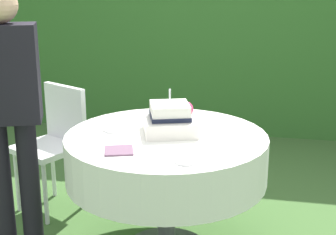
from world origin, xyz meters
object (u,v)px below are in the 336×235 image
at_px(wedding_cake, 171,119).
at_px(serving_plate_left, 186,161).
at_px(serving_plate_far, 230,129).
at_px(napkin_stack, 119,151).
at_px(garden_chair, 56,136).
at_px(standing_person, 9,108).
at_px(serving_plate_near, 115,129).
at_px(cake_table, 166,157).

bearing_deg(wedding_cake, serving_plate_left, -69.94).
distance_m(serving_plate_far, napkin_stack, 0.73).
bearing_deg(serving_plate_far, garden_chair, 166.58).
relative_size(napkin_stack, standing_person, 0.09).
height_order(serving_plate_near, garden_chair, garden_chair).
height_order(wedding_cake, napkin_stack, wedding_cake).
relative_size(serving_plate_left, garden_chair, 0.13).
relative_size(serving_plate_near, napkin_stack, 0.95).
height_order(napkin_stack, standing_person, standing_person).
bearing_deg(serving_plate_far, serving_plate_near, -167.97).
height_order(wedding_cake, standing_person, standing_person).
relative_size(serving_plate_near, serving_plate_left, 1.28).
bearing_deg(cake_table, standing_person, -166.81).
xyz_separation_m(napkin_stack, garden_chair, (-0.71, 0.78, -0.22)).
distance_m(wedding_cake, napkin_stack, 0.43).
xyz_separation_m(wedding_cake, napkin_stack, (-0.21, -0.37, -0.08)).
distance_m(cake_table, wedding_cake, 0.23).
xyz_separation_m(cake_table, standing_person, (-0.87, -0.20, 0.31)).
bearing_deg(standing_person, serving_plate_left, -10.75).
bearing_deg(serving_plate_left, garden_chair, 141.30).
height_order(cake_table, standing_person, standing_person).
relative_size(serving_plate_far, garden_chair, 0.14).
xyz_separation_m(napkin_stack, standing_person, (-0.68, 0.11, 0.16)).
relative_size(napkin_stack, garden_chair, 0.17).
bearing_deg(serving_plate_near, cake_table, -4.56).
distance_m(cake_table, serving_plate_left, 0.46).
bearing_deg(serving_plate_near, serving_plate_left, -40.65).
bearing_deg(napkin_stack, garden_chair, 132.35).
relative_size(wedding_cake, serving_plate_near, 2.66).
relative_size(serving_plate_near, garden_chair, 0.16).
distance_m(wedding_cake, serving_plate_far, 0.36).
xyz_separation_m(serving_plate_near, serving_plate_far, (0.67, 0.14, 0.00)).
relative_size(wedding_cake, garden_chair, 0.42).
xyz_separation_m(wedding_cake, serving_plate_left, (0.17, -0.45, -0.07)).
distance_m(serving_plate_near, serving_plate_far, 0.68).
bearing_deg(serving_plate_far, standing_person, -163.08).
bearing_deg(cake_table, wedding_cake, 72.06).
bearing_deg(napkin_stack, serving_plate_near, 110.40).
bearing_deg(wedding_cake, napkin_stack, -119.17).
bearing_deg(wedding_cake, serving_plate_far, 19.17).
height_order(serving_plate_left, garden_chair, garden_chair).
bearing_deg(serving_plate_far, wedding_cake, -160.83).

